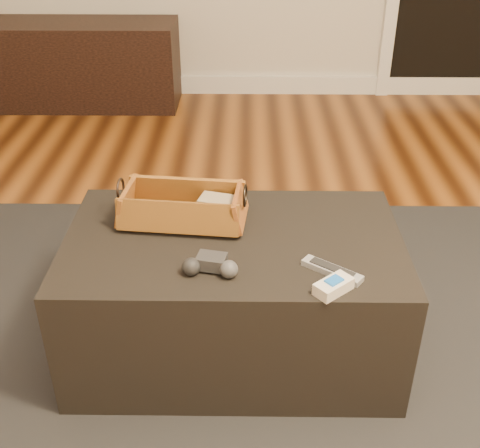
{
  "coord_description": "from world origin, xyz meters",
  "views": [
    {
      "loc": [
        -0.08,
        -1.34,
        1.38
      ],
      "look_at": [
        -0.1,
        0.14,
        0.49
      ],
      "focal_mm": 45.0,
      "sensor_mm": 36.0,
      "label": 1
    }
  ],
  "objects_px": {
    "game_controller": "(211,265)",
    "silver_remote": "(332,270)",
    "media_cabinet": "(73,64)",
    "tv_remote": "(176,216)",
    "cream_gadget": "(334,286)",
    "wicker_basket": "(183,208)",
    "ottoman": "(234,294)"
  },
  "relations": [
    {
      "from": "ottoman",
      "to": "wicker_basket",
      "type": "bearing_deg",
      "value": 148.29
    },
    {
      "from": "media_cabinet",
      "to": "ottoman",
      "type": "xyz_separation_m",
      "value": [
        1.09,
        -2.35,
        -0.04
      ]
    },
    {
      "from": "tv_remote",
      "to": "game_controller",
      "type": "relative_size",
      "value": 1.3
    },
    {
      "from": "media_cabinet",
      "to": "silver_remote",
      "type": "relative_size",
      "value": 8.32
    },
    {
      "from": "ottoman",
      "to": "silver_remote",
      "type": "xyz_separation_m",
      "value": [
        0.27,
        -0.17,
        0.22
      ]
    },
    {
      "from": "media_cabinet",
      "to": "wicker_basket",
      "type": "height_order",
      "value": "wicker_basket"
    },
    {
      "from": "ottoman",
      "to": "wicker_basket",
      "type": "height_order",
      "value": "wicker_basket"
    },
    {
      "from": "ottoman",
      "to": "cream_gadget",
      "type": "bearing_deg",
      "value": -44.11
    },
    {
      "from": "wicker_basket",
      "to": "game_controller",
      "type": "distance_m",
      "value": 0.29
    },
    {
      "from": "ottoman",
      "to": "tv_remote",
      "type": "bearing_deg",
      "value": 154.58
    },
    {
      "from": "tv_remote",
      "to": "cream_gadget",
      "type": "xyz_separation_m",
      "value": [
        0.44,
        -0.34,
        -0.01
      ]
    },
    {
      "from": "tv_remote",
      "to": "wicker_basket",
      "type": "relative_size",
      "value": 0.5
    },
    {
      "from": "silver_remote",
      "to": "tv_remote",
      "type": "bearing_deg",
      "value": 150.03
    },
    {
      "from": "media_cabinet",
      "to": "cream_gadget",
      "type": "bearing_deg",
      "value": -62.5
    },
    {
      "from": "wicker_basket",
      "to": "cream_gadget",
      "type": "relative_size",
      "value": 3.55
    },
    {
      "from": "media_cabinet",
      "to": "ottoman",
      "type": "relative_size",
      "value": 1.35
    },
    {
      "from": "wicker_basket",
      "to": "tv_remote",
      "type": "bearing_deg",
      "value": -148.91
    },
    {
      "from": "media_cabinet",
      "to": "tv_remote",
      "type": "distance_m",
      "value": 2.45
    },
    {
      "from": "wicker_basket",
      "to": "silver_remote",
      "type": "bearing_deg",
      "value": -32.36
    },
    {
      "from": "wicker_basket",
      "to": "silver_remote",
      "type": "distance_m",
      "value": 0.51
    },
    {
      "from": "tv_remote",
      "to": "cream_gadget",
      "type": "distance_m",
      "value": 0.56
    },
    {
      "from": "media_cabinet",
      "to": "cream_gadget",
      "type": "height_order",
      "value": "media_cabinet"
    },
    {
      "from": "tv_remote",
      "to": "wicker_basket",
      "type": "distance_m",
      "value": 0.03
    },
    {
      "from": "media_cabinet",
      "to": "silver_remote",
      "type": "height_order",
      "value": "media_cabinet"
    },
    {
      "from": "game_controller",
      "to": "wicker_basket",
      "type": "bearing_deg",
      "value": 109.89
    },
    {
      "from": "media_cabinet",
      "to": "game_controller",
      "type": "bearing_deg",
      "value": -67.71
    },
    {
      "from": "media_cabinet",
      "to": "tv_remote",
      "type": "relative_size",
      "value": 6.67
    },
    {
      "from": "game_controller",
      "to": "cream_gadget",
      "type": "bearing_deg",
      "value": -13.63
    },
    {
      "from": "tv_remote",
      "to": "game_controller",
      "type": "bearing_deg",
      "value": -65.63
    },
    {
      "from": "media_cabinet",
      "to": "ottoman",
      "type": "height_order",
      "value": "media_cabinet"
    },
    {
      "from": "game_controller",
      "to": "silver_remote",
      "type": "bearing_deg",
      "value": 0.73
    },
    {
      "from": "game_controller",
      "to": "silver_remote",
      "type": "height_order",
      "value": "game_controller"
    }
  ]
}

